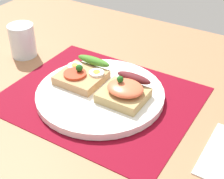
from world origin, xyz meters
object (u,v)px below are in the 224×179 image
at_px(drinking_glass, 22,40).
at_px(sandwich_egg_tomato, 83,74).
at_px(plate, 100,94).
at_px(sandwich_salmon, 125,91).

bearing_deg(drinking_glass, sandwich_egg_tomato, -9.96).
xyz_separation_m(sandwich_egg_tomato, drinking_glass, (-0.22, 0.04, 0.01)).
bearing_deg(plate, drinking_glass, 168.29).
xyz_separation_m(plate, drinking_glass, (-0.28, 0.06, 0.03)).
xyz_separation_m(plate, sandwich_egg_tomato, (-0.06, 0.02, 0.02)).
bearing_deg(plate, sandwich_egg_tomato, 161.95).
height_order(plate, sandwich_egg_tomato, sandwich_egg_tomato).
xyz_separation_m(plate, sandwich_salmon, (0.06, 0.00, 0.03)).
distance_m(sandwich_egg_tomato, drinking_glass, 0.22).
relative_size(sandwich_salmon, drinking_glass, 1.14).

